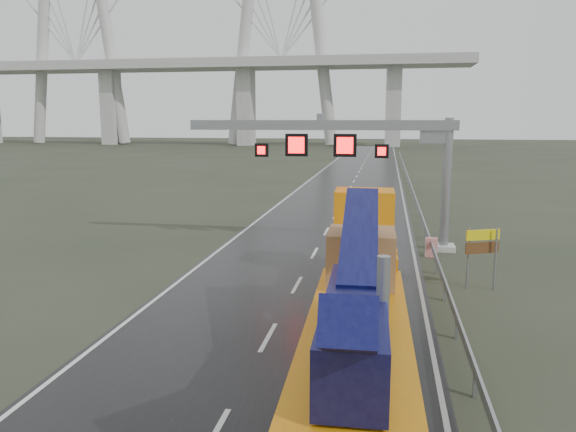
% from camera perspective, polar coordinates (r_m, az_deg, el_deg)
% --- Properties ---
extents(ground, '(400.00, 400.00, 0.00)m').
position_cam_1_polar(ground, '(15.40, -5.27, -17.74)').
color(ground, '#2B3223').
rests_on(ground, ground).
extents(road, '(11.00, 200.00, 0.02)m').
position_cam_1_polar(road, '(53.75, 5.96, 2.14)').
color(road, black).
rests_on(road, ground).
extents(guardrail, '(0.20, 140.00, 1.40)m').
position_cam_1_polar(guardrail, '(43.70, 13.04, 1.10)').
color(guardrail, gray).
rests_on(guardrail, ground).
extents(sign_gantry, '(14.90, 1.20, 7.42)m').
position_cam_1_polar(sign_gantry, '(31.22, 7.12, 6.97)').
color(sign_gantry, '#A8A8A3').
rests_on(sign_gantry, ground).
extents(heavy_haul_truck, '(3.46, 20.40, 4.77)m').
position_cam_1_polar(heavy_haul_truck, '(19.04, 7.33, -6.32)').
color(heavy_haul_truck, '#CE6E0B').
rests_on(heavy_haul_truck, ground).
extents(exit_sign_pair, '(1.44, 0.67, 2.63)m').
position_cam_1_polar(exit_sign_pair, '(24.87, 19.14, -2.99)').
color(exit_sign_pair, gray).
rests_on(exit_sign_pair, ground).
extents(striped_barrier, '(0.60, 0.33, 1.01)m').
position_cam_1_polar(striped_barrier, '(30.33, 14.35, -3.10)').
color(striped_barrier, red).
rests_on(striped_barrier, ground).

